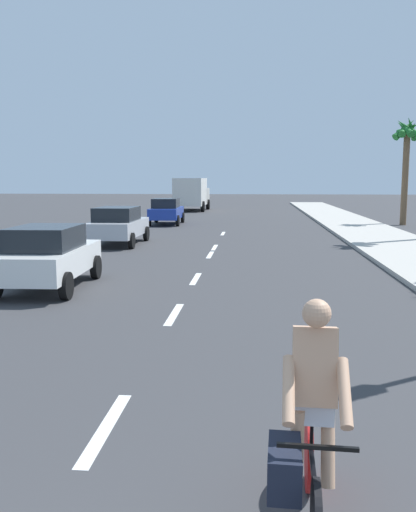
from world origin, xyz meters
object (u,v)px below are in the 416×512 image
at_px(delivery_truck, 192,193).
at_px(parked_car_silver, 118,224).
at_px(cyclist, 307,427).
at_px(parked_car_blue, 166,211).
at_px(parked_car_white, 48,255).
at_px(palm_tree_distant, 407,142).

bearing_deg(delivery_truck, parked_car_silver, -88.88).
relative_size(cyclist, parked_car_blue, 0.45).
bearing_deg(parked_car_silver, parked_car_blue, 88.35).
bearing_deg(cyclist, parked_car_white, -55.81).
relative_size(parked_car_blue, delivery_truck, 0.64).
bearing_deg(parked_car_white, delivery_truck, 88.51).
height_order(cyclist, parked_car_silver, cyclist).
relative_size(cyclist, parked_car_white, 0.46).
bearing_deg(parked_car_blue, parked_car_white, -90.60).
distance_m(parked_car_blue, delivery_truck, 14.72).
xyz_separation_m(delivery_truck, palm_tree_distant, (14.33, -13.96, 3.38)).
bearing_deg(parked_car_blue, parked_car_silver, -93.21).
distance_m(cyclist, delivery_truck, 43.79).
height_order(cyclist, delivery_truck, delivery_truck).
bearing_deg(parked_car_white, parked_car_silver, 91.42).
bearing_deg(cyclist, parked_car_blue, -75.88).
bearing_deg(delivery_truck, parked_car_blue, -87.81).
relative_size(parked_car_white, parked_car_silver, 0.95).
height_order(cyclist, parked_car_white, cyclist).
distance_m(cyclist, palm_tree_distant, 30.85).
bearing_deg(delivery_truck, palm_tree_distant, -42.77).
relative_size(parked_car_silver, delivery_truck, 0.67).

